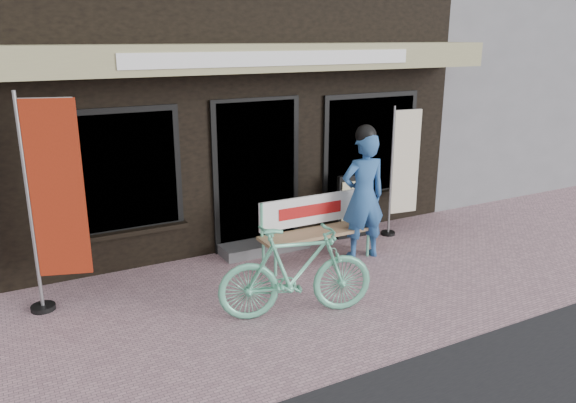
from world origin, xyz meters
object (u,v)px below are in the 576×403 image
nobori_cream (403,169)px  bicycle (296,272)px  nobori_red (53,202)px  menu_stand (352,206)px  bench (314,223)px  person (363,194)px

nobori_cream → bicycle: bearing=-142.7°
nobori_red → menu_stand: nobori_red is taller
bench → bicycle: (-1.02, -1.33, -0.00)m
person → bicycle: person is taller
menu_stand → bicycle: bearing=-133.0°
bicycle → menu_stand: (2.00, 1.82, -0.01)m
bicycle → nobori_red: 2.77m
nobori_red → bicycle: bearing=-13.8°
bench → nobori_red: 3.37m
person → nobori_cream: size_ratio=0.93×
bench → bicycle: 1.67m
bench → nobori_cream: (1.76, 0.29, 0.52)m
nobori_cream → menu_stand: 0.97m
bench → nobori_red: (-3.28, 0.07, 0.76)m
bench → person: person is taller
person → nobori_red: bearing=-176.9°
nobori_red → nobori_cream: (5.04, 0.22, -0.24)m
person → menu_stand: 0.90m
bicycle → menu_stand: 2.70m
bicycle → person: bearing=-41.0°
person → bicycle: 2.03m
person → nobori_cream: bearing=32.7°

